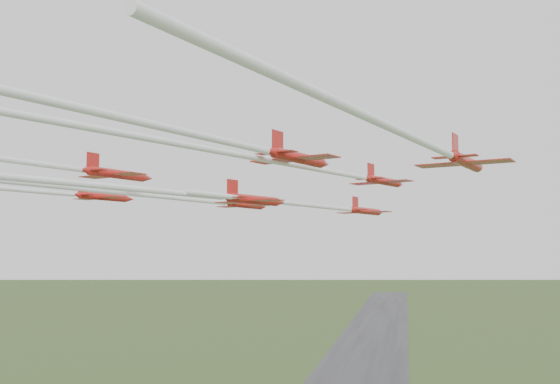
% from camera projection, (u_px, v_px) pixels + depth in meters
% --- Properties ---
extents(runway, '(38.00, 900.00, 0.04)m').
position_uv_depth(runway, '(364.00, 362.00, 271.23)').
color(runway, '#303033').
rests_on(runway, ground).
extents(jet_lead, '(21.31, 44.05, 2.63)m').
position_uv_depth(jet_lead, '(334.00, 208.00, 92.08)').
color(jet_lead, red).
extents(jet_row2_left, '(20.44, 46.49, 2.47)m').
position_uv_depth(jet_row2_left, '(196.00, 200.00, 85.40)').
color(jet_row2_left, red).
extents(jet_row2_right, '(29.95, 59.03, 2.41)m').
position_uv_depth(jet_row2_right, '(302.00, 166.00, 65.41)').
color(jet_row2_right, red).
extents(jet_row3_left, '(22.06, 47.12, 2.62)m').
position_uv_depth(jet_row3_left, '(34.00, 191.00, 83.05)').
color(jet_row3_left, red).
extents(jet_row3_mid, '(27.04, 50.06, 2.73)m').
position_uv_depth(jet_row3_mid, '(173.00, 192.00, 66.14)').
color(jet_row3_mid, red).
extents(jet_row3_right, '(21.33, 52.67, 2.92)m').
position_uv_depth(jet_row3_right, '(430.00, 145.00, 54.43)').
color(jet_row3_right, red).
extents(jet_row4_left, '(18.88, 43.45, 2.68)m').
position_uv_depth(jet_row4_left, '(50.00, 165.00, 67.13)').
color(jet_row4_left, red).
extents(jet_row4_right, '(18.66, 40.55, 2.69)m').
position_uv_depth(jet_row4_right, '(247.00, 146.00, 54.55)').
color(jet_row4_right, red).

